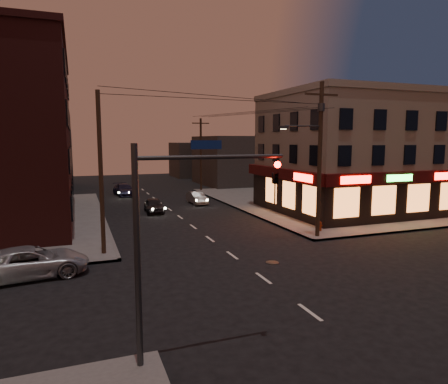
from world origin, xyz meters
name	(u,v)px	position (x,y,z in m)	size (l,w,h in m)	color
ground	(263,278)	(0.00, 0.00, 0.00)	(120.00, 120.00, 0.00)	black
sidewalk_ne	(337,200)	(18.00, 19.00, 0.07)	(24.00, 28.00, 0.15)	#514F4C
pizza_building	(358,153)	(15.93, 13.43, 5.35)	(15.85, 12.85, 10.50)	gray
bg_building_ne_a	(236,160)	(14.00, 38.00, 3.50)	(10.00, 12.00, 7.00)	#3F3D3A
bg_building_nw	(36,159)	(-13.00, 42.00, 4.00)	(9.00, 10.00, 8.00)	#3F3D3A
bg_building_ne_b	(196,160)	(12.00, 52.00, 3.00)	(8.00, 8.00, 6.00)	#3F3D3A
utility_pole_main	(318,151)	(6.68, 5.80, 5.76)	(4.20, 0.44, 10.00)	#382619
utility_pole_far	(201,155)	(6.80, 32.00, 4.65)	(0.26, 0.26, 9.00)	#382619
utility_pole_west	(101,174)	(-6.80, 6.50, 4.65)	(0.24, 0.24, 9.00)	#382619
traffic_signal	(174,224)	(-5.57, -5.60, 4.16)	(4.49, 0.32, 6.47)	#333538
suv_cross	(31,262)	(-10.29, 4.00, 0.73)	(2.43, 5.26, 1.46)	#94969C
sedan_near	(154,205)	(-1.67, 18.93, 0.65)	(1.53, 3.79, 1.29)	black
sedan_mid	(197,198)	(3.37, 22.30, 0.62)	(1.31, 3.77, 1.24)	gray
sedan_far	(124,190)	(-2.88, 31.18, 0.68)	(1.90, 4.68, 1.36)	black
fire_hydrant	(320,226)	(7.80, 6.97, 0.52)	(0.31, 0.31, 0.67)	maroon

